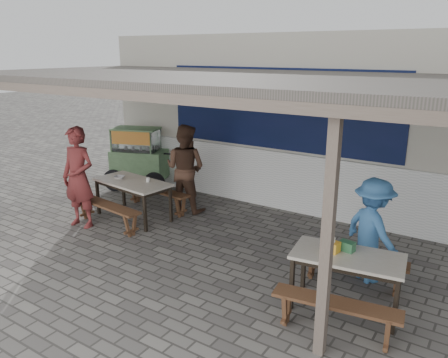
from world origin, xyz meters
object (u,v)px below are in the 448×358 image
at_px(patron_wall_side, 185,168).
at_px(patron_right_table, 372,231).
at_px(bench_left_street, 107,209).
at_px(condiment_bowl, 119,177).
at_px(table_right, 347,261).
at_px(table_left, 132,185).
at_px(tissue_box, 333,247).
at_px(bench_right_wall, 353,264).
at_px(bench_right_street, 335,310).
at_px(patron_street_side, 79,178).
at_px(condiment_jar, 148,180).
at_px(bench_left_wall, 157,193).
at_px(vendor_cart, 138,156).
at_px(donation_box, 347,246).

distance_m(patron_wall_side, patron_right_table, 4.03).
distance_m(bench_left_street, patron_right_table, 4.68).
bearing_deg(condiment_bowl, table_right, -9.78).
distance_m(table_left, tissue_box, 4.40).
relative_size(table_right, bench_right_wall, 0.97).
xyz_separation_m(bench_right_street, bench_right_wall, (-0.18, 1.23, 0.00)).
xyz_separation_m(table_right, condiment_bowl, (-4.83, 0.83, 0.11)).
bearing_deg(table_right, bench_right_wall, 90.00).
height_order(bench_right_street, tissue_box, tissue_box).
xyz_separation_m(patron_street_side, patron_right_table, (5.06, 0.90, -0.18)).
bearing_deg(bench_right_wall, patron_street_side, 178.47).
bearing_deg(condiment_bowl, bench_right_wall, -2.64).
xyz_separation_m(bench_left_street, tissue_box, (4.38, -0.25, 0.47)).
height_order(table_right, condiment_jar, condiment_jar).
bearing_deg(bench_left_street, condiment_jar, 71.47).
xyz_separation_m(bench_left_wall, table_right, (4.42, -1.45, 0.33)).
xyz_separation_m(table_left, bench_left_street, (-0.07, -0.61, -0.33)).
bearing_deg(vendor_cart, bench_right_street, -46.57).
height_order(patron_street_side, patron_right_table, patron_street_side).
bearing_deg(condiment_bowl, patron_street_side, -103.37).
xyz_separation_m(vendor_cart, condiment_bowl, (0.92, -1.48, -0.01)).
distance_m(tissue_box, condiment_bowl, 4.73).
bearing_deg(patron_street_side, table_left, 49.02).
xyz_separation_m(table_right, bench_right_street, (0.09, -0.61, -0.33)).
height_order(tissue_box, condiment_bowl, tissue_box).
bearing_deg(condiment_jar, condiment_bowl, -166.20).
bearing_deg(bench_left_street, vendor_cart, 126.25).
bearing_deg(patron_right_table, patron_wall_side, 22.60).
bearing_deg(tissue_box, patron_wall_side, 154.59).
xyz_separation_m(donation_box, condiment_jar, (-4.16, 0.87, -0.02)).
height_order(bench_right_wall, vendor_cart, vendor_cart).
bearing_deg(bench_left_wall, bench_right_street, -18.10).
bearing_deg(table_right, patron_wall_side, 147.54).
relative_size(patron_wall_side, tissue_box, 13.22).
relative_size(patron_street_side, patron_right_table, 1.24).
distance_m(patron_street_side, condiment_jar, 1.26).
height_order(vendor_cart, condiment_jar, vendor_cart).
distance_m(table_left, patron_right_table, 4.54).
height_order(bench_left_wall, condiment_jar, condiment_jar).
bearing_deg(table_left, condiment_jar, 33.22).
xyz_separation_m(bench_left_wall, condiment_jar, (0.21, -0.47, 0.45)).
bearing_deg(bench_right_street, patron_right_table, 83.40).
xyz_separation_m(table_left, tissue_box, (4.31, -0.86, 0.14)).
distance_m(bench_left_street, condiment_bowl, 0.79).
relative_size(vendor_cart, patron_wall_side, 0.96).
relative_size(bench_left_wall, condiment_jar, 20.34).
height_order(patron_wall_side, donation_box, patron_wall_side).
distance_m(bench_right_wall, donation_box, 0.69).
height_order(tissue_box, condiment_jar, tissue_box).
relative_size(table_left, vendor_cart, 0.96).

